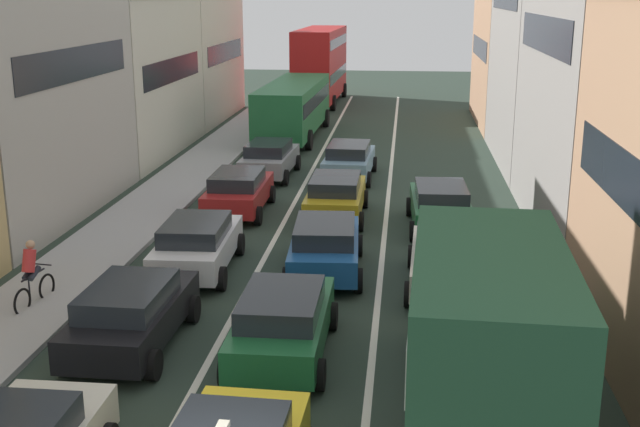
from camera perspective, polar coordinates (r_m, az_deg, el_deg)
The scene contains 19 objects.
sidewalk_left at distance 31.25m, azimuth -10.72°, elevation 1.56°, with size 2.60×64.00×0.14m, color #A5A5A5.
lane_stripe_left at distance 30.22m, azimuth -1.59°, elevation 1.22°, with size 0.16×60.00×0.01m, color silver.
lane_stripe_right at distance 29.97m, azimuth 4.87°, elevation 1.05°, with size 0.16×60.00×0.01m, color silver.
building_row_left at distance 32.27m, azimuth -20.42°, elevation 9.71°, with size 7.20×43.90×11.69m.
building_row_right at distance 32.46m, azimuth 20.11°, elevation 10.98°, with size 7.20×43.90×13.53m.
removalist_box_truck at distance 14.04m, azimuth 11.63°, elevation -7.88°, with size 2.94×7.79×3.58m.
sedan_centre_lane_second at distance 16.96m, azimuth -2.68°, elevation -7.68°, with size 2.08×4.31×1.49m.
wagon_left_lane_second at distance 17.82m, azimuth -13.28°, elevation -6.93°, with size 2.11×4.32×1.49m.
hatchback_centre_lane_third at distance 21.83m, azimuth 0.37°, elevation -2.28°, with size 2.26×4.40×1.49m.
sedan_left_lane_third at distance 22.22m, azimuth -8.75°, elevation -2.14°, with size 2.19×4.37×1.49m.
coupe_centre_lane_fourth at distance 27.13m, azimuth 1.12°, elevation 1.28°, with size 2.06×4.30×1.49m.
sedan_left_lane_fourth at distance 27.91m, azimuth -5.83°, elevation 1.62°, with size 2.10×4.32×1.49m.
sedan_centre_lane_fifth at distance 32.98m, azimuth 2.07°, elevation 3.85°, with size 2.20×4.37×1.49m.
sedan_left_lane_fifth at distance 33.36m, azimuth -3.62°, elevation 3.96°, with size 2.18×4.36×1.49m.
sedan_right_lane_behind_truck at distance 21.00m, azimuth 9.00°, elevation -3.21°, with size 2.17×4.35×1.49m.
wagon_right_lane_far at distance 26.21m, azimuth 8.57°, elevation 0.60°, with size 2.19×4.36×1.49m.
bus_mid_queue_primary at distance 42.18m, azimuth -1.89°, elevation 7.75°, with size 2.97×10.55×2.90m.
bus_far_queue_secondary at distance 55.32m, azimuth 0.03°, elevation 10.73°, with size 2.99×10.56×5.06m.
cyclist_on_sidewalk at distance 20.64m, azimuth -19.82°, elevation -4.15°, with size 0.50×1.72×1.72m.
Camera 1 is at (2.25, -9.01, 7.48)m, focal length 44.94 mm.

